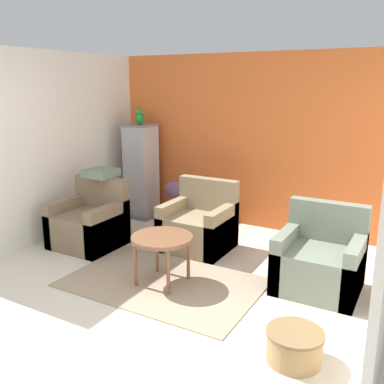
{
  "coord_description": "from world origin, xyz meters",
  "views": [
    {
      "loc": [
        2.24,
        -2.35,
        2.0
      ],
      "look_at": [
        0.0,
        1.61,
        0.85
      ],
      "focal_mm": 40.0,
      "sensor_mm": 36.0,
      "label": 1
    }
  ],
  "objects_px": {
    "armchair_left": "(89,224)",
    "birdcage": "(141,172)",
    "armchair_middle": "(199,226)",
    "armchair_right": "(320,262)",
    "parrot": "(140,117)",
    "wicker_basket": "(294,345)",
    "coffee_table": "(162,241)",
    "potted_plant": "(173,199)"
  },
  "relations": [
    {
      "from": "armchair_right",
      "to": "coffee_table",
      "type": "bearing_deg",
      "value": -154.75
    },
    {
      "from": "armchair_middle",
      "to": "wicker_basket",
      "type": "height_order",
      "value": "armchair_middle"
    },
    {
      "from": "birdcage",
      "to": "parrot",
      "type": "relative_size",
      "value": 5.86
    },
    {
      "from": "parrot",
      "to": "birdcage",
      "type": "bearing_deg",
      "value": -90.0
    },
    {
      "from": "potted_plant",
      "to": "wicker_basket",
      "type": "height_order",
      "value": "potted_plant"
    },
    {
      "from": "armchair_right",
      "to": "parrot",
      "type": "height_order",
      "value": "parrot"
    },
    {
      "from": "coffee_table",
      "to": "armchair_middle",
      "type": "bearing_deg",
      "value": 97.99
    },
    {
      "from": "armchair_left",
      "to": "armchair_right",
      "type": "distance_m",
      "value": 2.83
    },
    {
      "from": "coffee_table",
      "to": "armchair_left",
      "type": "distance_m",
      "value": 1.48
    },
    {
      "from": "parrot",
      "to": "wicker_basket",
      "type": "xyz_separation_m",
      "value": [
        3.13,
        -2.42,
        -1.39
      ]
    },
    {
      "from": "potted_plant",
      "to": "coffee_table",
      "type": "bearing_deg",
      "value": -61.32
    },
    {
      "from": "armchair_right",
      "to": "armchair_middle",
      "type": "xyz_separation_m",
      "value": [
        -1.57,
        0.37,
        0.0
      ]
    },
    {
      "from": "armchair_middle",
      "to": "coffee_table",
      "type": "bearing_deg",
      "value": -82.01
    },
    {
      "from": "wicker_basket",
      "to": "coffee_table",
      "type": "bearing_deg",
      "value": 159.15
    },
    {
      "from": "coffee_table",
      "to": "armchair_right",
      "type": "bearing_deg",
      "value": 25.25
    },
    {
      "from": "armchair_right",
      "to": "potted_plant",
      "type": "distance_m",
      "value": 2.63
    },
    {
      "from": "birdcage",
      "to": "parrot",
      "type": "xyz_separation_m",
      "value": [
        -0.0,
        0.0,
        0.84
      ]
    },
    {
      "from": "armchair_right",
      "to": "parrot",
      "type": "xyz_separation_m",
      "value": [
        -3.0,
        1.16,
        1.24
      ]
    },
    {
      "from": "armchair_middle",
      "to": "wicker_basket",
      "type": "bearing_deg",
      "value": -43.97
    },
    {
      "from": "armchair_right",
      "to": "wicker_basket",
      "type": "relative_size",
      "value": 1.97
    },
    {
      "from": "coffee_table",
      "to": "armchair_right",
      "type": "distance_m",
      "value": 1.58
    },
    {
      "from": "birdcage",
      "to": "potted_plant",
      "type": "relative_size",
      "value": 2.26
    },
    {
      "from": "coffee_table",
      "to": "armchair_left",
      "type": "relative_size",
      "value": 0.74
    },
    {
      "from": "parrot",
      "to": "potted_plant",
      "type": "relative_size",
      "value": 0.39
    },
    {
      "from": "armchair_right",
      "to": "birdcage",
      "type": "distance_m",
      "value": 3.24
    },
    {
      "from": "armchair_middle",
      "to": "armchair_right",
      "type": "bearing_deg",
      "value": -13.42
    },
    {
      "from": "armchair_left",
      "to": "birdcage",
      "type": "bearing_deg",
      "value": 97.52
    },
    {
      "from": "birdcage",
      "to": "parrot",
      "type": "bearing_deg",
      "value": 90.0
    },
    {
      "from": "birdcage",
      "to": "potted_plant",
      "type": "distance_m",
      "value": 0.69
    },
    {
      "from": "armchair_left",
      "to": "armchair_middle",
      "type": "height_order",
      "value": "same"
    },
    {
      "from": "armchair_middle",
      "to": "parrot",
      "type": "bearing_deg",
      "value": 151.33
    },
    {
      "from": "potted_plant",
      "to": "armchair_right",
      "type": "bearing_deg",
      "value": -24.65
    },
    {
      "from": "coffee_table",
      "to": "birdcage",
      "type": "distance_m",
      "value": 2.42
    },
    {
      "from": "coffee_table",
      "to": "wicker_basket",
      "type": "height_order",
      "value": "coffee_table"
    },
    {
      "from": "armchair_left",
      "to": "birdcage",
      "type": "distance_m",
      "value": 1.44
    },
    {
      "from": "wicker_basket",
      "to": "potted_plant",
      "type": "bearing_deg",
      "value": 136.86
    },
    {
      "from": "armchair_left",
      "to": "potted_plant",
      "type": "relative_size",
      "value": 1.35
    },
    {
      "from": "armchair_right",
      "to": "parrot",
      "type": "distance_m",
      "value": 3.45
    },
    {
      "from": "wicker_basket",
      "to": "birdcage",
      "type": "bearing_deg",
      "value": 142.3
    },
    {
      "from": "coffee_table",
      "to": "potted_plant",
      "type": "bearing_deg",
      "value": 118.68
    },
    {
      "from": "armchair_middle",
      "to": "armchair_left",
      "type": "bearing_deg",
      "value": -154.46
    },
    {
      "from": "parrot",
      "to": "potted_plant",
      "type": "distance_m",
      "value": 1.32
    }
  ]
}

